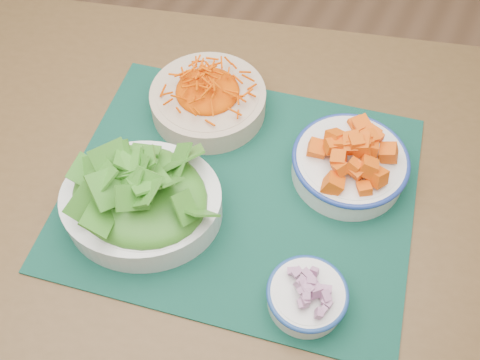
# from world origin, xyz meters

# --- Properties ---
(ground) EXTENTS (4.00, 4.00, 0.00)m
(ground) POSITION_xyz_m (0.00, 0.00, 0.00)
(ground) COLOR #A2724E
(ground) RESTS_ON ground
(table) EXTENTS (1.44, 1.16, 0.75)m
(table) POSITION_xyz_m (0.31, 0.05, 0.66)
(table) COLOR brown
(table) RESTS_ON ground
(placemat) EXTENTS (0.68, 0.60, 0.00)m
(placemat) POSITION_xyz_m (0.40, 0.05, 0.75)
(placemat) COLOR #082C23
(placemat) RESTS_ON table
(carrot_bowl) EXTENTS (0.28, 0.28, 0.09)m
(carrot_bowl) POSITION_xyz_m (0.26, 0.18, 0.79)
(carrot_bowl) COLOR beige
(carrot_bowl) RESTS_ON placemat
(squash_bowl) EXTENTS (0.23, 0.23, 0.10)m
(squash_bowl) POSITION_xyz_m (0.55, 0.16, 0.80)
(squash_bowl) COLOR white
(squash_bowl) RESTS_ON placemat
(lettuce_bowl) EXTENTS (0.33, 0.31, 0.11)m
(lettuce_bowl) POSITION_xyz_m (0.28, -0.07, 0.81)
(lettuce_bowl) COLOR white
(lettuce_bowl) RESTS_ON placemat
(onion_bowl) EXTENTS (0.12, 0.12, 0.06)m
(onion_bowl) POSITION_xyz_m (0.58, -0.09, 0.79)
(onion_bowl) COLOR white
(onion_bowl) RESTS_ON placemat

